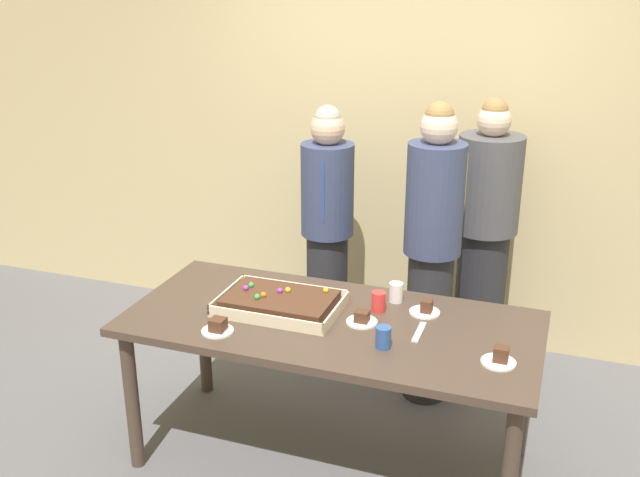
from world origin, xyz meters
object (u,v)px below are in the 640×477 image
object	(u,v)px
drink_cup_middle	(379,302)
cake_server_utensil	(419,332)
plated_slice_far_right	(362,319)
drink_cup_nearest	(383,337)
person_serving_front	(432,251)
person_striped_tie_right	(484,237)
party_table	(331,336)
person_green_shirt_behind	(327,230)
plated_slice_near_right	(218,327)
drink_cup_far_end	(396,292)
sheet_cake	(280,303)
plated_slice_near_left	(500,358)
plated_slice_far_left	(425,309)

from	to	relation	value
drink_cup_middle	cake_server_utensil	xyz separation A→B (m)	(0.24, -0.16, -0.05)
plated_slice_far_right	drink_cup_middle	xyz separation A→B (m)	(0.04, 0.15, 0.03)
drink_cup_nearest	person_serving_front	bearing A→B (deg)	88.56
drink_cup_nearest	person_striped_tie_right	size ratio (longest dim) A/B	0.06
party_table	person_green_shirt_behind	world-z (taller)	person_green_shirt_behind
plated_slice_near_right	drink_cup_far_end	world-z (taller)	drink_cup_far_end
cake_server_utensil	person_striped_tie_right	xyz separation A→B (m)	(0.13, 1.19, 0.07)
drink_cup_middle	drink_cup_far_end	world-z (taller)	same
sheet_cake	plated_slice_near_right	bearing A→B (deg)	-118.98
party_table	plated_slice_far_right	xyz separation A→B (m)	(0.15, 0.02, 0.11)
plated_slice_near_left	plated_slice_near_right	bearing A→B (deg)	-173.27
party_table	person_green_shirt_behind	size ratio (longest dim) A/B	1.21
party_table	drink_cup_nearest	xyz separation A→B (m)	(0.30, -0.18, 0.14)
plated_slice_far_left	drink_cup_middle	size ratio (longest dim) A/B	1.50
cake_server_utensil	person_striped_tie_right	bearing A→B (deg)	83.59
plated_slice_near_right	person_striped_tie_right	size ratio (longest dim) A/B	0.09
plated_slice_far_right	cake_server_utensil	distance (m)	0.28
person_green_shirt_behind	plated_slice_near_right	bearing A→B (deg)	-9.00
drink_cup_far_end	cake_server_utensil	size ratio (longest dim) A/B	0.50
plated_slice_near_right	plated_slice_far_left	bearing A→B (deg)	30.82
cake_server_utensil	drink_cup_middle	bearing A→B (deg)	146.05
plated_slice_near_right	drink_cup_middle	size ratio (longest dim) A/B	1.50
plated_slice_near_right	plated_slice_far_left	world-z (taller)	plated_slice_far_left
plated_slice_near_right	plated_slice_near_left	bearing A→B (deg)	6.73
plated_slice_near_right	person_green_shirt_behind	bearing A→B (deg)	87.15
drink_cup_nearest	cake_server_utensil	bearing A→B (deg)	57.05
party_table	drink_cup_far_end	distance (m)	0.41
party_table	person_green_shirt_behind	xyz separation A→B (m)	(-0.39, 1.06, 0.14)
person_striped_tie_right	sheet_cake	bearing A→B (deg)	-0.02
drink_cup_nearest	drink_cup_far_end	bearing A→B (deg)	97.44
drink_cup_nearest	person_green_shirt_behind	bearing A→B (deg)	119.16
plated_slice_far_left	drink_cup_middle	distance (m)	0.23
person_serving_front	drink_cup_nearest	bearing A→B (deg)	37.86
sheet_cake	person_striped_tie_right	bearing A→B (deg)	54.48
plated_slice_near_left	person_green_shirt_behind	xyz separation A→B (m)	(-1.19, 1.21, 0.03)
plated_slice_near_left	plated_slice_far_right	bearing A→B (deg)	166.07
person_striped_tie_right	drink_cup_far_end	bearing A→B (deg)	15.81
sheet_cake	person_serving_front	bearing A→B (deg)	50.67
sheet_cake	drink_cup_middle	xyz separation A→B (m)	(0.46, 0.14, 0.01)
sheet_cake	person_serving_front	xyz separation A→B (m)	(0.60, 0.74, 0.08)
cake_server_utensil	plated_slice_far_right	bearing A→B (deg)	178.40
party_table	person_striped_tie_right	distance (m)	1.33
drink_cup_middle	cake_server_utensil	distance (m)	0.29
plated_slice_near_right	cake_server_utensil	size ratio (longest dim) A/B	0.75
plated_slice_near_left	party_table	bearing A→B (deg)	169.74
plated_slice_far_left	sheet_cake	bearing A→B (deg)	-164.22
person_serving_front	person_striped_tie_right	bearing A→B (deg)	-168.81
plated_slice_near_left	cake_server_utensil	xyz separation A→B (m)	(-0.38, 0.16, -0.02)
plated_slice_near_left	person_serving_front	xyz separation A→B (m)	(-0.48, 0.91, 0.09)
cake_server_utensil	person_serving_front	bearing A→B (deg)	97.43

